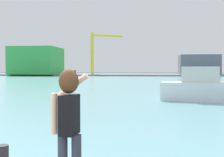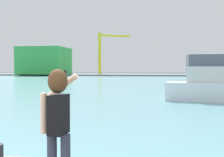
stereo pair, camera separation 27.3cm
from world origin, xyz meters
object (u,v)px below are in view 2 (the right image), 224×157
(person_photographer, at_px, (58,117))
(warehouse_left, at_px, (45,61))
(warehouse_right, at_px, (207,65))
(boat_moored, at_px, (216,89))
(port_crane, at_px, (104,49))

(person_photographer, bearing_deg, warehouse_left, 28.97)
(warehouse_left, relative_size, warehouse_right, 1.18)
(boat_moored, relative_size, warehouse_left, 0.53)
(person_photographer, xyz_separation_m, port_crane, (-15.74, 86.28, 7.05))
(boat_moored, bearing_deg, port_crane, 115.50)
(person_photographer, xyz_separation_m, warehouse_right, (17.11, 90.74, 1.86))
(person_photographer, relative_size, warehouse_left, 0.12)
(person_photographer, height_order, boat_moored, boat_moored)
(boat_moored, xyz_separation_m, port_crane, (-21.33, 68.80, 7.85))
(person_photographer, distance_m, warehouse_left, 92.96)
(port_crane, bearing_deg, warehouse_right, 7.73)
(warehouse_left, xyz_separation_m, warehouse_right, (52.84, 4.98, -1.28))
(person_photographer, xyz_separation_m, boat_moored, (5.60, 17.48, -0.81))
(boat_moored, bearing_deg, warehouse_left, 129.46)
(warehouse_left, bearing_deg, person_photographer, -67.38)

